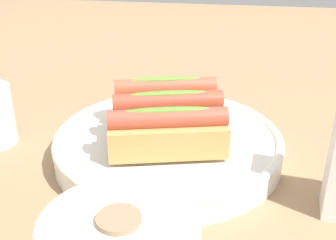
{
  "coord_description": "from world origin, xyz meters",
  "views": [
    {
      "loc": [
        -0.08,
        0.51,
        0.31
      ],
      "look_at": [
        0.01,
        -0.01,
        0.06
      ],
      "focal_mm": 45.33,
      "sensor_mm": 36.0,
      "label": 1
    }
  ],
  "objects": [
    {
      "name": "serving_bowl",
      "position": [
        0.01,
        -0.01,
        0.02
      ],
      "size": [
        0.32,
        0.32,
        0.04
      ],
      "color": "white",
      "rests_on": "ground_plane"
    },
    {
      "name": "ground_plane",
      "position": [
        0.0,
        0.0,
        0.0
      ],
      "size": [
        2.4,
        2.4,
        0.0
      ],
      "primitive_type": "plane",
      "color": "#9E7A56"
    },
    {
      "name": "hotdog_front",
      "position": [
        0.02,
        -0.06,
        0.07
      ],
      "size": [
        0.16,
        0.09,
        0.06
      ],
      "color": "tan",
      "rests_on": "serving_bowl"
    },
    {
      "name": "hotdog_side",
      "position": [
        -0.0,
        0.04,
        0.07
      ],
      "size": [
        0.16,
        0.09,
        0.06
      ],
      "color": "tan",
      "rests_on": "serving_bowl"
    },
    {
      "name": "hotdog_back",
      "position": [
        0.01,
        -0.01,
        0.07
      ],
      "size": [
        0.16,
        0.09,
        0.06
      ],
      "color": "tan",
      "rests_on": "serving_bowl"
    }
  ]
}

